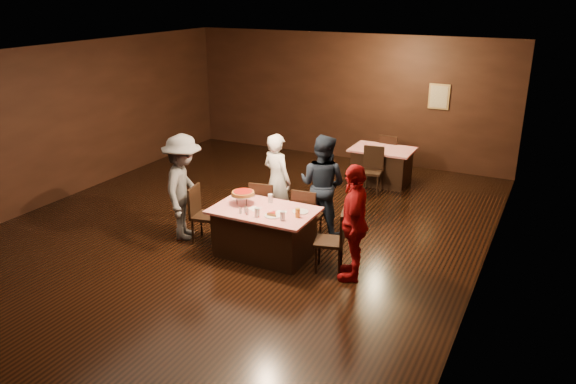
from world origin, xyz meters
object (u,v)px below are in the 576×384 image
Objects in this scene: chair_far_left at (265,207)px; glass_front_right at (282,216)px; chair_back_near at (371,171)px; glass_front_left at (257,212)px; chair_back_far at (390,155)px; diner_navy_hoodie at (322,185)px; main_table at (264,232)px; chair_end_right at (329,240)px; glass_amber at (298,213)px; diner_red_shirt at (354,222)px; pizza_stand at (243,193)px; back_table at (382,166)px; chair_far_right at (308,215)px; chair_end_left at (206,215)px; diner_grey_knit at (184,187)px; plate_empty at (300,212)px; glass_back at (270,198)px; diner_white_jacket at (277,181)px.

chair_far_left reaches higher than glass_front_right.
chair_back_near is 6.79× the size of glass_front_left.
diner_navy_hoodie reaches higher than chair_back_far.
main_table is 1.68× the size of chair_far_left.
chair_end_right is 6.79× the size of glass_amber.
chair_far_left reaches higher than glass_front_left.
pizza_stand is at bearing -111.79° from diner_red_shirt.
chair_back_near and chair_back_far have the same top height.
chair_end_right is at bearing 5.71° from glass_amber.
glass_amber reaches higher than back_table.
chair_end_left is (-1.50, -0.75, 0.00)m from chair_far_right.
pizza_stand is (-0.98, -4.71, 0.48)m from chair_back_far.
diner_grey_knit is 2.11m from glass_amber.
glass_back is (-0.60, 0.15, 0.06)m from plate_empty.
diner_grey_knit is 1.03× the size of diner_red_shirt.
glass_front_left is (0.05, -0.30, 0.46)m from main_table.
diner_navy_hoodie is 0.97× the size of diner_grey_knit.
plate_empty is at bearing -90.40° from back_table.
main_table is 3.51m from chair_back_near.
chair_far_right is 0.69m from plate_empty.
diner_navy_hoodie is (-0.12, -3.56, 0.39)m from chair_back_far.
chair_far_right is at bearing 61.93° from main_table.
chair_far_right is at bearing 104.04° from plate_empty.
glass_amber is (-0.89, 0.01, -0.02)m from diner_red_shirt.
glass_front_left is at bearing 87.58° from chair_back_far.
chair_far_left reaches higher than plate_empty.
chair_far_left is (-0.98, -3.41, 0.09)m from back_table.
plate_empty reaches higher than back_table.
glass_front_right is 0.25m from glass_amber.
glass_amber reaches higher than plate_empty.
chair_back_near is 2.54m from diner_white_jacket.
diner_white_jacket is 0.96× the size of diner_navy_hoodie.
glass_back is (-1.54, 0.36, -0.02)m from diner_red_shirt.
pizza_stand is 0.91m from glass_front_right.
chair_back_near is at bearing -92.69° from diner_white_jacket.
chair_far_left is 1.40m from diner_grey_knit.
diner_white_jacket reaches higher than glass_front_right.
pizza_stand reaches higher than chair_back_far.
diner_grey_knit reaches higher than glass_front_left.
glass_front_right reaches higher than main_table.
pizza_stand is (-0.80, -0.70, 0.48)m from chair_far_right.
diner_navy_hoodie is 1.44m from pizza_stand.
main_table is 0.69m from glass_front_right.
glass_amber is (0.15, 0.20, 0.00)m from glass_front_right.
back_table is 0.71m from chair_back_near.
main_table is at bearing 58.37° from chair_far_right.
main_table is at bearing 72.35° from diner_navy_hoodie.
glass_amber is (2.11, -0.04, -0.05)m from diner_grey_knit.
chair_end_left is 1.61m from glass_front_right.
chair_back_far is 4.52m from glass_back.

